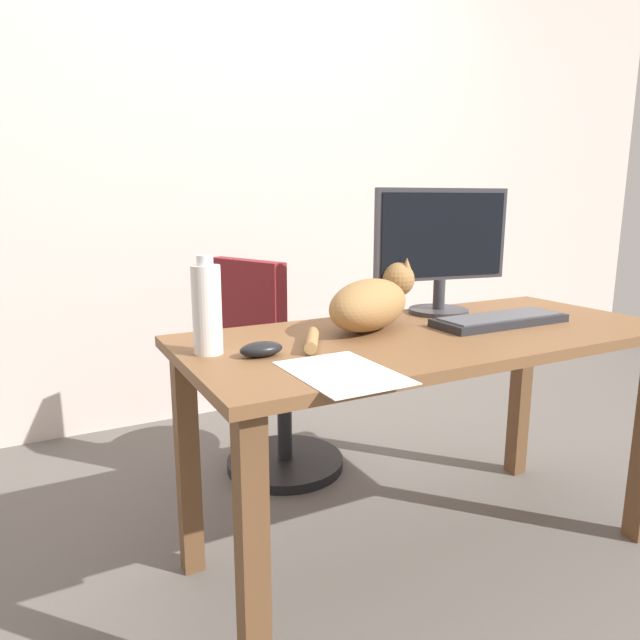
{
  "coord_description": "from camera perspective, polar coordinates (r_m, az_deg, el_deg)",
  "views": [
    {
      "loc": [
        -1.04,
        -1.27,
        1.09
      ],
      "look_at": [
        -0.35,
        0.04,
        0.78
      ],
      "focal_mm": 31.68,
      "sensor_mm": 36.0,
      "label": 1
    }
  ],
  "objects": [
    {
      "name": "back_wall",
      "position": [
        2.98,
        -7.56,
        15.78
      ],
      "size": [
        6.0,
        0.04,
        2.6
      ],
      "primitive_type": "cube",
      "color": "beige",
      "rests_on": "ground_plane"
    },
    {
      "name": "desk",
      "position": [
        1.71,
        11.18,
        -4.68
      ],
      "size": [
        1.46,
        0.64,
        0.72
      ],
      "color": "brown",
      "rests_on": "ground_plane"
    },
    {
      "name": "ground_plane",
      "position": [
        1.97,
        10.42,
        -22.0
      ],
      "size": [
        8.0,
        8.0,
        0.0
      ],
      "primitive_type": "plane",
      "color": "#59544F"
    },
    {
      "name": "office_chair",
      "position": [
        2.28,
        -4.55,
        -6.54
      ],
      "size": [
        0.51,
        0.49,
        0.88
      ],
      "color": "black",
      "rests_on": "ground_plane"
    },
    {
      "name": "water_bottle",
      "position": [
        1.41,
        -11.36,
        1.15
      ],
      "size": [
        0.07,
        0.07,
        0.24
      ],
      "color": "silver",
      "rests_on": "desk"
    },
    {
      "name": "computer_mouse",
      "position": [
        1.39,
        -5.95,
        -2.95
      ],
      "size": [
        0.11,
        0.06,
        0.04
      ],
      "primitive_type": "ellipsoid",
      "color": "black",
      "rests_on": "desk"
    },
    {
      "name": "monitor",
      "position": [
        1.93,
        12.16,
        7.3
      ],
      "size": [
        0.48,
        0.2,
        0.41
      ],
      "color": "#333338",
      "rests_on": "desk"
    },
    {
      "name": "keyboard",
      "position": [
        1.83,
        17.71,
        0.01
      ],
      "size": [
        0.44,
        0.15,
        0.03
      ],
      "color": "#232328",
      "rests_on": "desk"
    },
    {
      "name": "paper_sheet",
      "position": [
        1.25,
        2.29,
        -5.33
      ],
      "size": [
        0.21,
        0.3,
        0.0
      ],
      "primitive_type": "cube",
      "rotation": [
        0.0,
        0.0,
        0.01
      ],
      "color": "white",
      "rests_on": "desk"
    },
    {
      "name": "cat",
      "position": [
        1.68,
        5.28,
        1.87
      ],
      "size": [
        0.54,
        0.36,
        0.2
      ],
      "color": "olive",
      "rests_on": "desk"
    }
  ]
}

